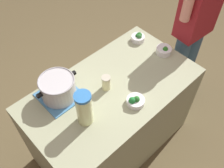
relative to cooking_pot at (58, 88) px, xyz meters
name	(u,v)px	position (x,y,z in m)	size (l,w,h in m)	color
ground_plane	(112,141)	(0.33, -0.21, -0.97)	(8.00, 8.00, 0.00)	brown
counter_slab	(112,118)	(0.33, -0.21, -0.53)	(1.38, 0.77, 0.87)	#989F7D
dish_cloth	(60,96)	(0.00, 0.00, -0.09)	(0.29, 0.29, 0.01)	teal
cooking_pot	(58,88)	(0.00, 0.00, 0.00)	(0.33, 0.26, 0.18)	#B7B7BC
lemonade_pitcher	(84,108)	(0.01, -0.29, 0.04)	(0.11, 0.11, 0.28)	beige
mason_jar	(106,83)	(0.30, -0.18, -0.04)	(0.07, 0.07, 0.12)	beige
broccoli_bowl_front	(164,50)	(0.92, -0.24, -0.07)	(0.13, 0.13, 0.08)	silver
broccoli_bowl_center	(138,38)	(0.88, 0.03, -0.07)	(0.12, 0.12, 0.08)	silver
broccoli_bowl_back	(135,101)	(0.36, -0.43, -0.07)	(0.13, 0.13, 0.08)	silver
person_cook	(193,32)	(1.28, -0.27, -0.05)	(0.50, 0.23, 1.66)	#39546E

